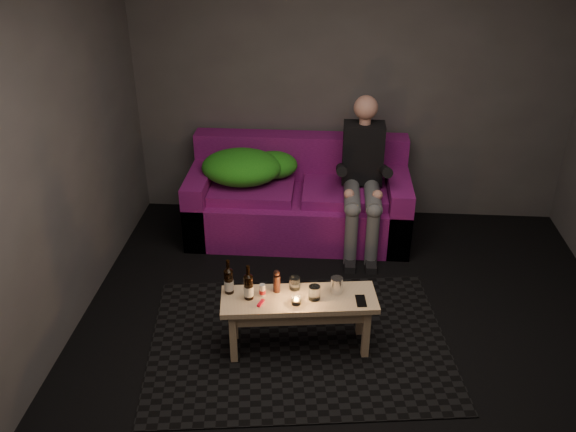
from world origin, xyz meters
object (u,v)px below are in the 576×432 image
(beer_bottle_a, at_px, (229,281))
(steel_cup, at_px, (337,285))
(sofa, at_px, (299,201))
(coffee_table, at_px, (299,307))
(beer_bottle_b, at_px, (249,286))
(person, at_px, (363,173))

(beer_bottle_a, xyz_separation_m, steel_cup, (0.73, 0.05, -0.04))
(sofa, relative_size, coffee_table, 1.82)
(coffee_table, bearing_deg, beer_bottle_b, -174.50)
(beer_bottle_b, bearing_deg, steel_cup, 10.71)
(person, distance_m, beer_bottle_b, 1.73)
(beer_bottle_a, distance_m, steel_cup, 0.73)
(sofa, bearing_deg, coffee_table, -86.72)
(sofa, xyz_separation_m, beer_bottle_a, (-0.38, -1.63, 0.22))
(coffee_table, height_order, beer_bottle_b, beer_bottle_b)
(steel_cup, bearing_deg, sofa, 102.30)
(coffee_table, distance_m, beer_bottle_a, 0.51)
(beer_bottle_a, height_order, beer_bottle_b, same)
(steel_cup, bearing_deg, person, 81.36)
(beer_bottle_b, xyz_separation_m, steel_cup, (0.58, 0.11, -0.04))
(beer_bottle_a, relative_size, steel_cup, 2.25)
(person, distance_m, steel_cup, 1.45)
(beer_bottle_b, distance_m, steel_cup, 0.60)
(person, bearing_deg, steel_cup, -98.64)
(beer_bottle_a, bearing_deg, steel_cup, 4.22)
(beer_bottle_a, bearing_deg, beer_bottle_b, -21.90)
(person, xyz_separation_m, steel_cup, (-0.22, -1.42, -0.20))
(beer_bottle_b, relative_size, steel_cup, 2.25)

